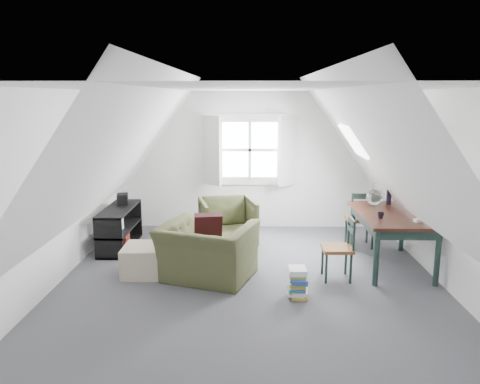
{
  "coord_description": "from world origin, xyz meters",
  "views": [
    {
      "loc": [
        -0.0,
        -5.75,
        2.41
      ],
      "look_at": [
        -0.13,
        0.6,
        1.1
      ],
      "focal_mm": 35.0,
      "sensor_mm": 36.0,
      "label": 1
    }
  ],
  "objects_px": {
    "media_shelf": "(119,230)",
    "magazine_stack": "(298,283)",
    "armchair_far": "(228,246)",
    "armchair_near": "(208,278)",
    "dining_chair_near": "(340,247)",
    "dining_table": "(392,220)",
    "ottoman": "(146,260)",
    "dining_chair_far": "(360,218)"
  },
  "relations": [
    {
      "from": "media_shelf",
      "to": "magazine_stack",
      "type": "xyz_separation_m",
      "value": [
        2.69,
        -1.84,
        -0.11
      ]
    },
    {
      "from": "armchair_far",
      "to": "media_shelf",
      "type": "bearing_deg",
      "value": 170.04
    },
    {
      "from": "armchair_near",
      "to": "media_shelf",
      "type": "height_order",
      "value": "media_shelf"
    },
    {
      "from": "armchair_far",
      "to": "media_shelf",
      "type": "xyz_separation_m",
      "value": [
        -1.74,
        -0.12,
        0.3
      ]
    },
    {
      "from": "armchair_near",
      "to": "dining_chair_near",
      "type": "height_order",
      "value": "dining_chair_near"
    },
    {
      "from": "armchair_near",
      "to": "dining_table",
      "type": "height_order",
      "value": "dining_table"
    },
    {
      "from": "armchair_near",
      "to": "ottoman",
      "type": "xyz_separation_m",
      "value": [
        -0.86,
        0.16,
        0.2
      ]
    },
    {
      "from": "ottoman",
      "to": "dining_table",
      "type": "distance_m",
      "value": 3.49
    },
    {
      "from": "magazine_stack",
      "to": "dining_chair_near",
      "type": "bearing_deg",
      "value": 44.38
    },
    {
      "from": "armchair_near",
      "to": "media_shelf",
      "type": "distance_m",
      "value": 2.03
    },
    {
      "from": "armchair_far",
      "to": "ottoman",
      "type": "xyz_separation_m",
      "value": [
        -1.07,
        -1.24,
        0.2
      ]
    },
    {
      "from": "dining_chair_far",
      "to": "magazine_stack",
      "type": "bearing_deg",
      "value": 74.2
    },
    {
      "from": "armchair_near",
      "to": "dining_chair_near",
      "type": "bearing_deg",
      "value": -159.97
    },
    {
      "from": "armchair_near",
      "to": "armchair_far",
      "type": "distance_m",
      "value": 1.41
    },
    {
      "from": "dining_chair_near",
      "to": "ottoman",
      "type": "bearing_deg",
      "value": -101.1
    },
    {
      "from": "dining_chair_near",
      "to": "magazine_stack",
      "type": "height_order",
      "value": "dining_chair_near"
    },
    {
      "from": "dining_chair_far",
      "to": "media_shelf",
      "type": "xyz_separation_m",
      "value": [
        -3.88,
        -0.13,
        -0.18
      ]
    },
    {
      "from": "armchair_far",
      "to": "armchair_near",
      "type": "bearing_deg",
      "value": -112.03
    },
    {
      "from": "ottoman",
      "to": "dining_chair_near",
      "type": "xyz_separation_m",
      "value": [
        2.62,
        -0.12,
        0.24
      ]
    },
    {
      "from": "dining_table",
      "to": "media_shelf",
      "type": "height_order",
      "value": "dining_table"
    },
    {
      "from": "armchair_far",
      "to": "dining_chair_far",
      "type": "xyz_separation_m",
      "value": [
        2.14,
        0.01,
        0.48
      ]
    },
    {
      "from": "armchair_far",
      "to": "dining_chair_near",
      "type": "bearing_deg",
      "value": -55.06
    },
    {
      "from": "armchair_far",
      "to": "dining_chair_far",
      "type": "bearing_deg",
      "value": -13.39
    },
    {
      "from": "armchair_near",
      "to": "dining_chair_far",
      "type": "bearing_deg",
      "value": -130.05
    },
    {
      "from": "armchair_far",
      "to": "magazine_stack",
      "type": "height_order",
      "value": "armchair_far"
    },
    {
      "from": "armchair_far",
      "to": "dining_chair_near",
      "type": "relative_size",
      "value": 1.03
    },
    {
      "from": "dining_table",
      "to": "magazine_stack",
      "type": "bearing_deg",
      "value": -143.59
    },
    {
      "from": "dining_chair_near",
      "to": "armchair_far",
      "type": "bearing_deg",
      "value": -139.74
    },
    {
      "from": "dining_table",
      "to": "dining_chair_far",
      "type": "height_order",
      "value": "dining_chair_far"
    },
    {
      "from": "armchair_far",
      "to": "magazine_stack",
      "type": "xyz_separation_m",
      "value": [
        0.95,
        -1.95,
        0.18
      ]
    },
    {
      "from": "armchair_near",
      "to": "magazine_stack",
      "type": "height_order",
      "value": "armchair_near"
    },
    {
      "from": "armchair_near",
      "to": "dining_table",
      "type": "xyz_separation_m",
      "value": [
        2.58,
        0.52,
        0.68
      ]
    },
    {
      "from": "dining_chair_near",
      "to": "dining_table",
      "type": "bearing_deg",
      "value": 112.09
    },
    {
      "from": "armchair_near",
      "to": "dining_table",
      "type": "bearing_deg",
      "value": -149.72
    },
    {
      "from": "armchair_near",
      "to": "ottoman",
      "type": "bearing_deg",
      "value": 8.56
    },
    {
      "from": "ottoman",
      "to": "dining_table",
      "type": "bearing_deg",
      "value": 6.04
    },
    {
      "from": "dining_chair_far",
      "to": "dining_chair_near",
      "type": "relative_size",
      "value": 1.09
    },
    {
      "from": "armchair_far",
      "to": "ottoman",
      "type": "bearing_deg",
      "value": -144.44
    },
    {
      "from": "armchair_far",
      "to": "dining_chair_far",
      "type": "distance_m",
      "value": 2.19
    },
    {
      "from": "ottoman",
      "to": "armchair_far",
      "type": "bearing_deg",
      "value": 49.35
    },
    {
      "from": "ottoman",
      "to": "armchair_near",
      "type": "bearing_deg",
      "value": -10.29
    },
    {
      "from": "dining_chair_far",
      "to": "ottoman",
      "type": "bearing_deg",
      "value": 36.8
    }
  ]
}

